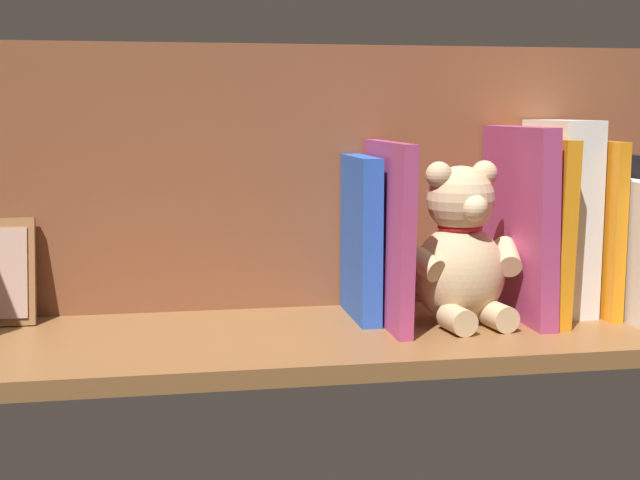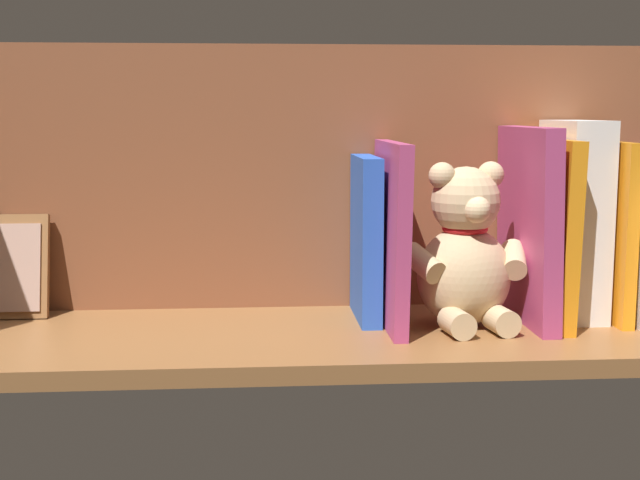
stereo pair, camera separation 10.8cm
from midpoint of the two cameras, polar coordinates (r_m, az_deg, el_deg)
ground_plane at (r=110.87cm, az=2.82°, el=-6.37°), size 107.30×31.95×2.20cm
shelf_back_panel at (r=121.20cm, az=2.07°, el=4.05°), size 107.30×1.50×35.94cm
book_2 at (r=122.91cm, az=21.91°, el=-0.64°), size 3.05×20.35×18.31cm
book_3 at (r=123.06cm, az=20.47°, el=0.61°), size 1.61×16.68×23.18cm
dictionary_thick_white at (r=122.23cm, az=18.56°, el=1.28°), size 5.46×14.32×25.85cm
book_4 at (r=118.57cm, az=17.09°, el=0.58°), size 2.53×19.30×23.59cm
book_5 at (r=117.19cm, az=15.92°, el=0.92°), size 2.96×19.97×25.12cm
teddy_bear at (r=112.98cm, az=12.12°, el=-0.95°), size 16.76×14.39×20.83cm
book_6 at (r=112.16cm, az=7.36°, el=0.37°), size 2.17×20.42×23.26cm
book_7 at (r=114.97cm, az=5.69°, el=0.11°), size 2.59×13.86×21.29cm
picture_frame_leaning at (r=121.21cm, az=-17.35°, el=-1.70°), size 11.20×4.58×13.70cm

